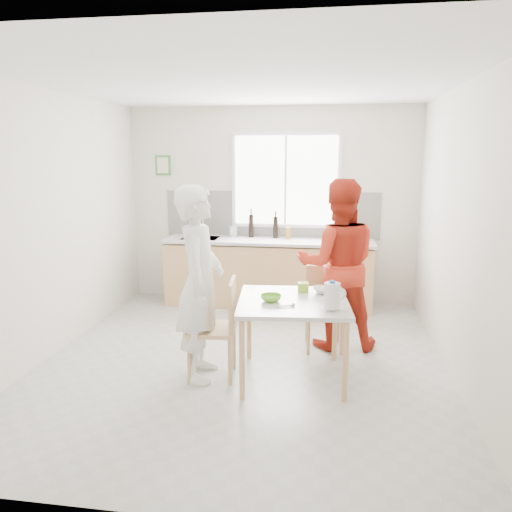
{
  "coord_description": "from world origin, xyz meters",
  "views": [
    {
      "loc": [
        0.84,
        -4.66,
        2.06
      ],
      "look_at": [
        0.1,
        0.2,
        1.05
      ],
      "focal_mm": 35.0,
      "sensor_mm": 36.0,
      "label": 1
    }
  ],
  "objects_px": {
    "bowl_green": "(271,298)",
    "chair_left": "(219,324)",
    "wine_bottle_a": "(251,226)",
    "bowl_white": "(324,290)",
    "person_red": "(338,265)",
    "dining_table": "(293,308)",
    "chair_far": "(324,303)",
    "person_white": "(200,284)",
    "milk_jug": "(332,295)",
    "wine_bottle_b": "(276,227)"
  },
  "relations": [
    {
      "from": "bowl_green",
      "to": "dining_table",
      "type": "bearing_deg",
      "value": 19.62
    },
    {
      "from": "milk_jug",
      "to": "wine_bottle_a",
      "type": "bearing_deg",
      "value": 107.37
    },
    {
      "from": "person_red",
      "to": "bowl_white",
      "type": "height_order",
      "value": "person_red"
    },
    {
      "from": "chair_far",
      "to": "wine_bottle_b",
      "type": "xyz_separation_m",
      "value": [
        -0.71,
        1.56,
        0.59
      ]
    },
    {
      "from": "dining_table",
      "to": "person_red",
      "type": "distance_m",
      "value": 0.99
    },
    {
      "from": "chair_left",
      "to": "bowl_green",
      "type": "bearing_deg",
      "value": 84.04
    },
    {
      "from": "milk_jug",
      "to": "wine_bottle_a",
      "type": "relative_size",
      "value": 0.75
    },
    {
      "from": "bowl_green",
      "to": "bowl_white",
      "type": "height_order",
      "value": "bowl_green"
    },
    {
      "from": "dining_table",
      "to": "wine_bottle_a",
      "type": "distance_m",
      "value": 2.58
    },
    {
      "from": "person_white",
      "to": "wine_bottle_a",
      "type": "height_order",
      "value": "person_white"
    },
    {
      "from": "dining_table",
      "to": "bowl_green",
      "type": "relative_size",
      "value": 5.76
    },
    {
      "from": "person_white",
      "to": "wine_bottle_a",
      "type": "bearing_deg",
      "value": -7.09
    },
    {
      "from": "dining_table",
      "to": "wine_bottle_b",
      "type": "height_order",
      "value": "wine_bottle_b"
    },
    {
      "from": "person_white",
      "to": "bowl_green",
      "type": "height_order",
      "value": "person_white"
    },
    {
      "from": "chair_far",
      "to": "person_white",
      "type": "bearing_deg",
      "value": -145.8
    },
    {
      "from": "wine_bottle_b",
      "to": "person_red",
      "type": "bearing_deg",
      "value": -61.28
    },
    {
      "from": "dining_table",
      "to": "bowl_white",
      "type": "height_order",
      "value": "bowl_white"
    },
    {
      "from": "bowl_white",
      "to": "person_white",
      "type": "bearing_deg",
      "value": -162.16
    },
    {
      "from": "person_white",
      "to": "wine_bottle_b",
      "type": "bearing_deg",
      "value": -14.92
    },
    {
      "from": "wine_bottle_a",
      "to": "bowl_white",
      "type": "bearing_deg",
      "value": -63.79
    },
    {
      "from": "person_white",
      "to": "bowl_green",
      "type": "distance_m",
      "value": 0.66
    },
    {
      "from": "dining_table",
      "to": "person_red",
      "type": "bearing_deg",
      "value": 65.33
    },
    {
      "from": "chair_left",
      "to": "wine_bottle_a",
      "type": "xyz_separation_m",
      "value": [
        -0.11,
        2.49,
        0.56
      ]
    },
    {
      "from": "bowl_green",
      "to": "wine_bottle_b",
      "type": "distance_m",
      "value": 2.51
    },
    {
      "from": "chair_left",
      "to": "chair_far",
      "type": "xyz_separation_m",
      "value": [
        0.94,
        0.91,
        -0.03
      ]
    },
    {
      "from": "wine_bottle_a",
      "to": "chair_left",
      "type": "bearing_deg",
      "value": -87.57
    },
    {
      "from": "person_red",
      "to": "bowl_green",
      "type": "relative_size",
      "value": 9.69
    },
    {
      "from": "person_red",
      "to": "wine_bottle_a",
      "type": "relative_size",
      "value": 5.67
    },
    {
      "from": "milk_jug",
      "to": "wine_bottle_a",
      "type": "distance_m",
      "value": 2.91
    },
    {
      "from": "chair_left",
      "to": "bowl_green",
      "type": "relative_size",
      "value": 5.0
    },
    {
      "from": "dining_table",
      "to": "bowl_white",
      "type": "xyz_separation_m",
      "value": [
        0.27,
        0.28,
        0.1
      ]
    },
    {
      "from": "dining_table",
      "to": "chair_left",
      "type": "xyz_separation_m",
      "value": [
        -0.68,
        -0.07,
        -0.17
      ]
    },
    {
      "from": "chair_far",
      "to": "wine_bottle_a",
      "type": "height_order",
      "value": "wine_bottle_a"
    },
    {
      "from": "milk_jug",
      "to": "bowl_green",
      "type": "bearing_deg",
      "value": 156.25
    },
    {
      "from": "dining_table",
      "to": "milk_jug",
      "type": "height_order",
      "value": "milk_jug"
    },
    {
      "from": "bowl_green",
      "to": "chair_left",
      "type": "bearing_deg",
      "value": 179.63
    },
    {
      "from": "chair_left",
      "to": "wine_bottle_b",
      "type": "distance_m",
      "value": 2.55
    },
    {
      "from": "dining_table",
      "to": "chair_left",
      "type": "relative_size",
      "value": 1.15
    },
    {
      "from": "person_red",
      "to": "bowl_green",
      "type": "bearing_deg",
      "value": 52.16
    },
    {
      "from": "chair_left",
      "to": "bowl_green",
      "type": "distance_m",
      "value": 0.55
    },
    {
      "from": "bowl_white",
      "to": "wine_bottle_b",
      "type": "xyz_separation_m",
      "value": [
        -0.71,
        2.13,
        0.28
      ]
    },
    {
      "from": "chair_left",
      "to": "wine_bottle_a",
      "type": "bearing_deg",
      "value": 176.84
    },
    {
      "from": "person_red",
      "to": "milk_jug",
      "type": "height_order",
      "value": "person_red"
    },
    {
      "from": "dining_table",
      "to": "person_white",
      "type": "distance_m",
      "value": 0.88
    },
    {
      "from": "chair_far",
      "to": "milk_jug",
      "type": "xyz_separation_m",
      "value": [
        0.08,
        -1.09,
        0.41
      ]
    },
    {
      "from": "dining_table",
      "to": "chair_left",
      "type": "distance_m",
      "value": 0.7
    },
    {
      "from": "chair_far",
      "to": "bowl_green",
      "type": "xyz_separation_m",
      "value": [
        -0.46,
        -0.92,
        0.31
      ]
    },
    {
      "from": "bowl_white",
      "to": "milk_jug",
      "type": "bearing_deg",
      "value": -81.86
    },
    {
      "from": "bowl_green",
      "to": "chair_far",
      "type": "bearing_deg",
      "value": 63.17
    },
    {
      "from": "bowl_white",
      "to": "person_red",
      "type": "bearing_deg",
      "value": 77.9
    }
  ]
}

